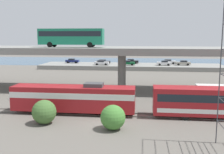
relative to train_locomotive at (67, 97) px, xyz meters
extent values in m
plane|color=#605B54|center=(5.95, -4.00, -2.19)|extent=(260.00, 260.00, 0.00)
cube|color=#59544C|center=(5.95, -0.74, -2.13)|extent=(110.00, 0.12, 0.12)
cube|color=#59544C|center=(5.95, 0.74, -2.13)|extent=(110.00, 0.12, 0.12)
cube|color=maroon|center=(0.82, 0.00, -0.11)|extent=(16.33, 3.00, 3.20)
cube|color=silver|center=(0.82, 0.00, 0.47)|extent=(16.33, 3.04, 0.77)
cone|color=silver|center=(-7.35, 0.00, -0.43)|extent=(2.23, 2.85, 2.85)
cube|color=black|center=(-5.68, 0.00, 0.79)|extent=(2.23, 2.70, 1.02)
cube|color=#3F3F42|center=(3.60, 0.00, 1.74)|extent=(2.40, 1.80, 0.50)
cylinder|color=black|center=(-4.29, -1.35, -1.71)|extent=(0.96, 0.18, 0.96)
cylinder|color=black|center=(-4.29, 1.35, -1.71)|extent=(0.96, 0.18, 0.96)
cylinder|color=black|center=(5.92, -1.35, -1.71)|extent=(0.96, 0.18, 0.96)
cylinder|color=black|center=(5.92, 1.35, -1.71)|extent=(0.96, 0.18, 0.96)
cylinder|color=black|center=(15.23, -1.35, -1.73)|extent=(0.92, 0.18, 0.92)
cylinder|color=black|center=(15.23, 1.35, -1.73)|extent=(0.92, 0.18, 0.92)
cube|color=gray|center=(5.95, 16.00, 5.38)|extent=(96.00, 10.86, 1.21)
cylinder|color=gray|center=(5.95, 16.00, 1.29)|extent=(1.50, 1.50, 6.96)
cube|color=#197A56|center=(-3.35, 14.87, 7.93)|extent=(12.00, 2.55, 2.90)
cube|color=black|center=(-3.35, 14.87, 8.46)|extent=(11.52, 2.59, 0.93)
cube|color=black|center=(-9.30, 14.87, 8.28)|extent=(0.08, 2.30, 1.74)
cylinder|color=black|center=(-7.07, 13.66, 6.48)|extent=(1.00, 0.26, 1.00)
cylinder|color=black|center=(-7.07, 16.08, 6.48)|extent=(1.00, 0.26, 1.00)
cylinder|color=black|center=(0.37, 13.66, 6.48)|extent=(1.00, 0.26, 1.00)
cylinder|color=black|center=(0.37, 16.08, 6.48)|extent=(1.00, 0.26, 1.00)
cube|color=silver|center=(20.21, 6.61, -0.45)|extent=(4.60, 2.30, 2.60)
cylinder|color=black|center=(19.20, 7.70, -1.75)|extent=(0.88, 0.28, 0.88)
cylinder|color=black|center=(19.20, 5.52, -1.75)|extent=(0.88, 0.28, 0.88)
cylinder|color=#38383D|center=(17.10, -8.22, 4.59)|extent=(0.10, 0.10, 13.57)
cylinder|color=#38383D|center=(17.10, -10.30, 0.07)|extent=(0.07, 4.16, 0.07)
cube|color=gray|center=(5.95, 51.00, -1.55)|extent=(57.02, 12.45, 1.28)
cube|color=silver|center=(-2.97, 48.14, -0.24)|extent=(4.44, 1.83, 0.70)
cube|color=#1E232B|center=(-3.19, 48.14, 0.35)|extent=(1.96, 1.61, 0.48)
cylinder|color=black|center=(-1.59, 49.01, -0.59)|extent=(0.64, 0.20, 0.64)
cylinder|color=black|center=(-1.59, 47.28, -0.59)|extent=(0.64, 0.20, 0.64)
cylinder|color=black|center=(-4.35, 49.01, -0.59)|extent=(0.64, 0.20, 0.64)
cylinder|color=black|center=(-4.35, 47.28, -0.59)|extent=(0.64, 0.20, 0.64)
cube|color=black|center=(6.00, 53.72, -0.24)|extent=(4.60, 1.86, 0.70)
cube|color=#1E232B|center=(5.77, 53.72, 0.35)|extent=(2.02, 1.64, 0.48)
cylinder|color=black|center=(7.43, 54.60, -0.59)|extent=(0.64, 0.20, 0.64)
cylinder|color=black|center=(7.43, 52.83, -0.59)|extent=(0.64, 0.20, 0.64)
cylinder|color=black|center=(4.58, 54.60, -0.59)|extent=(0.64, 0.20, 0.64)
cylinder|color=black|center=(4.58, 52.83, -0.59)|extent=(0.64, 0.20, 0.64)
cube|color=#9E998C|center=(22.03, 50.61, -0.24)|extent=(4.49, 1.89, 0.70)
cube|color=#1E232B|center=(22.25, 50.61, 0.35)|extent=(1.98, 1.66, 0.48)
cylinder|color=black|center=(20.63, 49.71, -0.59)|extent=(0.64, 0.20, 0.64)
cylinder|color=black|center=(20.63, 51.51, -0.59)|extent=(0.64, 0.20, 0.64)
cylinder|color=black|center=(23.42, 49.71, -0.59)|extent=(0.64, 0.20, 0.64)
cylinder|color=black|center=(23.42, 51.51, -0.59)|extent=(0.64, 0.20, 0.64)
cube|color=silver|center=(17.98, 53.92, -0.24)|extent=(4.55, 1.86, 0.70)
cube|color=#1E232B|center=(17.75, 53.92, 0.35)|extent=(2.00, 1.64, 0.48)
cylinder|color=black|center=(19.39, 54.80, -0.59)|extent=(0.64, 0.20, 0.64)
cylinder|color=black|center=(19.39, 53.03, -0.59)|extent=(0.64, 0.20, 0.64)
cylinder|color=black|center=(16.57, 54.80, -0.59)|extent=(0.64, 0.20, 0.64)
cylinder|color=black|center=(16.57, 53.03, -0.59)|extent=(0.64, 0.20, 0.64)
cube|color=#0C4C26|center=(5.12, 48.65, -0.24)|extent=(4.40, 1.72, 0.70)
cube|color=#1E232B|center=(4.90, 48.65, 0.35)|extent=(1.93, 1.52, 0.48)
cylinder|color=black|center=(6.48, 49.47, -0.59)|extent=(0.64, 0.20, 0.64)
cylinder|color=black|center=(6.48, 47.83, -0.59)|extent=(0.64, 0.20, 0.64)
cylinder|color=black|center=(3.76, 49.47, -0.59)|extent=(0.64, 0.20, 0.64)
cylinder|color=black|center=(3.76, 47.83, -0.59)|extent=(0.64, 0.20, 0.64)
cube|color=black|center=(-2.94, 51.10, -0.24)|extent=(4.51, 1.74, 0.70)
cube|color=#1E232B|center=(-3.17, 51.10, 0.35)|extent=(1.99, 1.53, 0.48)
cylinder|color=black|center=(-1.55, 51.92, -0.59)|extent=(0.64, 0.20, 0.64)
cylinder|color=black|center=(-1.55, 50.27, -0.59)|extent=(0.64, 0.20, 0.64)
cylinder|color=black|center=(-4.34, 51.92, -0.59)|extent=(0.64, 0.20, 0.64)
cylinder|color=black|center=(-4.34, 50.27, -0.59)|extent=(0.64, 0.20, 0.64)
cube|color=navy|center=(-13.70, 53.26, -0.24)|extent=(4.39, 1.75, 0.70)
cube|color=#1E232B|center=(-13.92, 53.26, 0.35)|extent=(1.93, 1.54, 0.48)
cylinder|color=black|center=(-12.34, 54.09, -0.59)|extent=(0.64, 0.20, 0.64)
cylinder|color=black|center=(-12.34, 52.43, -0.59)|extent=(0.64, 0.20, 0.64)
cylinder|color=black|center=(-15.06, 54.09, -0.59)|extent=(0.64, 0.20, 0.64)
cylinder|color=black|center=(-15.06, 52.43, -0.59)|extent=(0.64, 0.20, 0.64)
cube|color=silver|center=(16.15, 49.41, -0.24)|extent=(4.19, 1.86, 0.70)
cube|color=#1E232B|center=(16.35, 49.41, 0.35)|extent=(1.84, 1.64, 0.48)
cylinder|color=black|center=(14.85, 48.53, -0.59)|extent=(0.64, 0.20, 0.64)
cylinder|color=black|center=(14.85, 50.30, -0.59)|extent=(0.64, 0.20, 0.64)
cylinder|color=black|center=(17.44, 48.53, -0.59)|extent=(0.64, 0.20, 0.64)
cylinder|color=black|center=(17.44, 50.30, -0.59)|extent=(0.64, 0.20, 0.64)
cube|color=#385B7A|center=(5.95, 74.00, -2.19)|extent=(140.00, 36.00, 0.01)
sphere|color=#416630|center=(-1.49, -4.59, -0.76)|extent=(2.85, 2.85, 2.85)
sphere|color=#437E33|center=(6.76, -5.63, -0.80)|extent=(2.78, 2.78, 2.78)
camera|label=1|loc=(10.03, -33.95, 8.08)|focal=43.07mm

